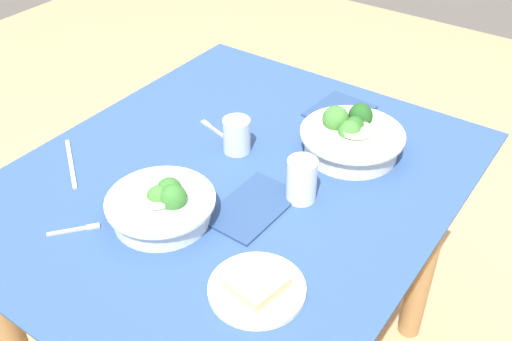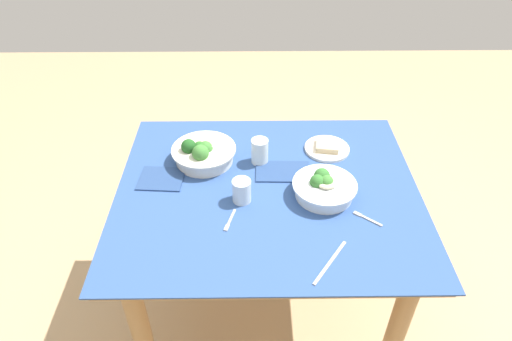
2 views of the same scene
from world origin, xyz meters
name	(u,v)px [view 1 (image 1 of 2)]	position (x,y,z in m)	size (l,w,h in m)	color
dining_table	(234,220)	(0.00, 0.00, 0.63)	(1.13, 0.96, 0.77)	#2D4C84
broccoli_bowl_far	(351,138)	(-0.25, 0.17, 0.81)	(0.26, 0.26, 0.11)	silver
broccoli_bowl_near	(162,206)	(0.20, -0.03, 0.80)	(0.23, 0.23, 0.10)	white
bread_side_plate	(257,287)	(0.25, 0.25, 0.78)	(0.19, 0.19, 0.03)	silver
water_glass_center	(237,135)	(-0.10, -0.06, 0.81)	(0.07, 0.07, 0.09)	silver
water_glass_side	(302,180)	(-0.03, 0.17, 0.82)	(0.07, 0.07, 0.10)	silver
fork_by_far_bowl	(213,128)	(-0.14, -0.17, 0.77)	(0.04, 0.10, 0.00)	#B7B7BC
fork_by_near_bowl	(76,230)	(0.34, -0.16, 0.77)	(0.09, 0.08, 0.00)	#B7B7BC
table_knife_left	(71,163)	(0.18, -0.35, 0.77)	(0.21, 0.01, 0.00)	#B7B7BC
napkin_folded_upper	(253,207)	(0.06, 0.10, 0.77)	(0.21, 0.13, 0.01)	navy
napkin_folded_lower	(340,111)	(-0.41, 0.06, 0.77)	(0.17, 0.14, 0.01)	navy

